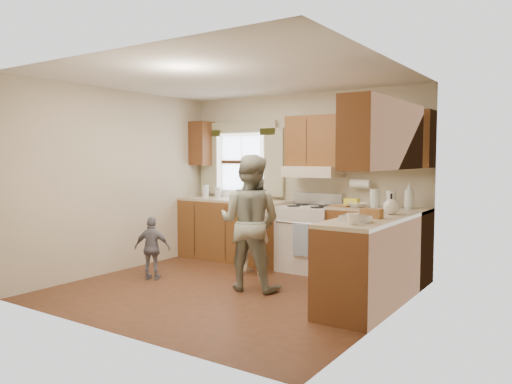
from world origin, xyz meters
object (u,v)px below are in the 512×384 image
Objects in this scene: woman_left at (253,220)px; stove at (309,237)px; child at (152,248)px; woman_right at (250,222)px.

stove is at bearing -125.83° from woman_left.
woman_left is 1.38m from child.
woman_left is 1.81× the size of child.
child is at bearing 2.17° from woman_right.
woman_right is at bearing 128.37° from woman_left.
woman_right is (-0.14, -1.26, 0.34)m from stove.
woman_left is at bearing -158.43° from child.
woman_left is 0.91× the size of woman_right.
woman_left reaches higher than stove.
woman_right reaches higher than child.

